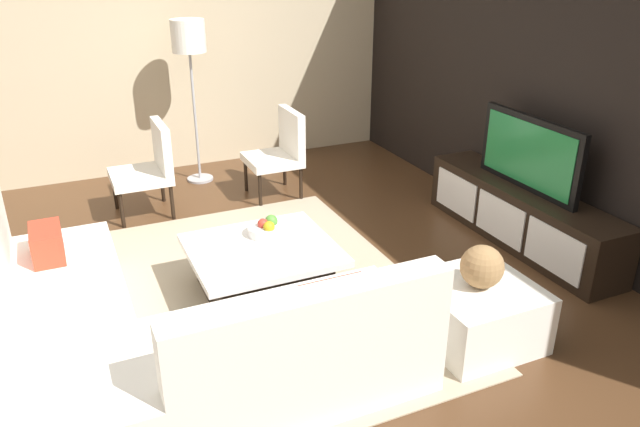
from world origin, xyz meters
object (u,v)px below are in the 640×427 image
Objects in this scene: ottoman at (476,312)px; television at (529,153)px; sectional_couch at (145,336)px; floor_lamp at (189,45)px; accent_chair_near at (150,164)px; coffee_table at (263,269)px; media_console at (520,215)px; fruit_bowl at (267,228)px; accent_chair_far at (281,148)px; decorative_ball at (482,267)px.

television is at bearing 129.51° from ottoman.
floor_lamp is at bearing 160.76° from sectional_couch.
coffee_table is at bearing 6.58° from accent_chair_near.
coffee_table is (-0.10, -2.30, -0.05)m from media_console.
media_console is at bearing 99.01° from sectional_couch.
ottoman is (3.63, 0.92, -1.24)m from floor_lamp.
television is 3.99× the size of fruit_bowl.
accent_chair_far is (-1.88, -1.47, -0.32)m from television.
floor_lamp is 3.95m from ottoman.
ottoman is (2.95, 1.53, -0.29)m from accent_chair_near.
fruit_bowl reaches higher than media_console.
television reaches higher than coffee_table.
accent_chair_near is 3.16× the size of decorative_ball.
accent_chair_near is (-1.84, -0.46, 0.29)m from coffee_table.
fruit_bowl is 1.02× the size of decorative_ball.
ottoman is (1.01, -1.23, -0.61)m from television.
accent_chair_near reaches higher than coffee_table.
television is 2.24m from fruit_bowl.
television reaches higher than media_console.
coffee_table is 1.19× the size of accent_chair_far.
decorative_ball is (1.01, -1.23, -0.27)m from television.
fruit_bowl is at bearing -21.55° from accent_chair_far.
television reaches higher than sectional_couch.
media_console is 2.33× the size of accent_chair_far.
television reaches higher than decorative_ball.
fruit_bowl is at bearing 127.09° from sectional_couch.
sectional_couch is 8.60× the size of fruit_bowl.
coffee_table is at bearing -22.17° from accent_chair_far.
accent_chair_far is 3.16× the size of decorative_ball.
floor_lamp reaches higher than coffee_table.
ottoman is 2.91m from accent_chair_far.
accent_chair_near is 1.29m from accent_chair_far.
accent_chair_far is (-1.88, -1.47, 0.24)m from media_console.
sectional_couch is at bearing -80.99° from media_console.
floor_lamp is (-2.62, -2.15, 1.19)m from media_console.
ottoman is at bearing 19.89° from accent_chair_near.
fruit_bowl is (1.66, 0.57, -0.06)m from accent_chair_near.
floor_lamp is 1.95× the size of accent_chair_far.
sectional_couch is at bearing -103.88° from ottoman.
ottoman reaches higher than coffee_table.
sectional_couch is at bearing -81.00° from television.
decorative_ball is at bearing -50.48° from media_console.
media_console is 3.59m from floor_lamp.
sectional_couch is 2.98m from accent_chair_far.
coffee_table is at bearing -136.10° from decorative_ball.
sectional_couch reaches higher than coffee_table.
decorative_ball is at bearing 43.90° from coffee_table.
floor_lamp is (-2.52, 0.15, 1.24)m from coffee_table.
floor_lamp is (-2.62, -2.15, 0.64)m from television.
fruit_bowl reaches higher than coffee_table.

